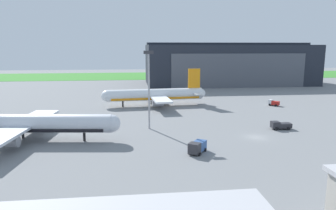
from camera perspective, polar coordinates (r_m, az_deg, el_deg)
The scene contains 9 objects.
ground_plane at distance 75.27m, azimuth 15.52°, elevation -5.61°, with size 440.00×440.00×0.00m, color slate.
grass_field_strip at distance 225.72m, azimuth 0.65°, elevation 5.34°, with size 440.00×56.00×0.08m, color #3A872F.
maintenance_hangar at distance 179.22m, azimuth 10.75°, elevation 7.23°, with size 89.34×38.14×22.35m.
airliner_far_right at distance 110.05m, azimuth -2.36°, elevation 1.80°, with size 36.43×28.85×12.71m.
airliner_near_right at distance 75.42m, azimuth -24.38°, elevation -3.17°, with size 41.07×31.73×12.78m.
fuel_bowser at distance 84.04m, azimuth 19.54°, elevation -3.43°, with size 4.98×2.52×2.00m.
pushback_tractor at distance 62.24m, azimuth 5.29°, elevation -7.47°, with size 4.39×5.10×2.34m.
stair_truck at distance 116.38m, azimuth 18.44°, elevation 0.39°, with size 3.75×3.78×2.07m.
apron_light_mast at distance 78.11m, azimuth -3.46°, elevation 3.82°, with size 2.40×0.50×19.37m.
Camera 1 is at (-27.72, -66.94, 20.41)m, focal length 33.91 mm.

